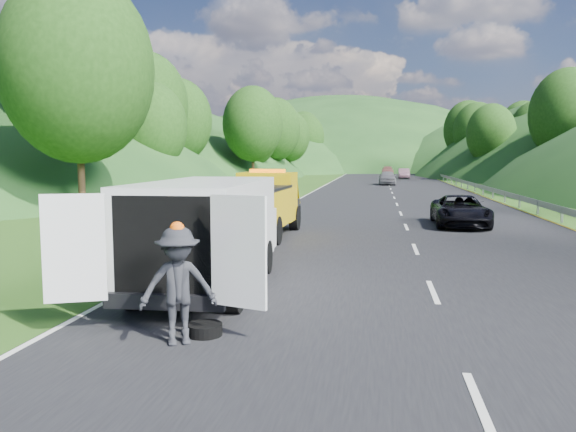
% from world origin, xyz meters
% --- Properties ---
extents(ground, '(320.00, 320.00, 0.00)m').
position_xyz_m(ground, '(0.00, 0.00, 0.00)').
color(ground, '#38661E').
rests_on(ground, ground).
extents(road_surface, '(14.00, 200.00, 0.02)m').
position_xyz_m(road_surface, '(3.00, 40.00, 0.01)').
color(road_surface, black).
rests_on(road_surface, ground).
extents(guardrail, '(0.06, 140.00, 1.52)m').
position_xyz_m(guardrail, '(10.30, 52.50, 0.00)').
color(guardrail, gray).
rests_on(guardrail, ground).
extents(tree_line_left, '(14.00, 140.00, 14.00)m').
position_xyz_m(tree_line_left, '(-19.00, 60.00, 0.00)').
color(tree_line_left, '#285418').
rests_on(tree_line_left, ground).
extents(tree_line_right, '(14.00, 140.00, 14.00)m').
position_xyz_m(tree_line_right, '(23.00, 60.00, 0.00)').
color(tree_line_right, '#285418').
rests_on(tree_line_right, ground).
extents(hills_backdrop, '(201.00, 288.60, 44.00)m').
position_xyz_m(hills_backdrop, '(6.50, 134.70, 0.00)').
color(hills_backdrop, '#2D5B23').
rests_on(hills_backdrop, ground).
extents(tow_truck, '(2.42, 6.07, 2.58)m').
position_xyz_m(tow_truck, '(-2.70, 6.34, 1.26)').
color(tow_truck, black).
rests_on(tow_truck, ground).
extents(white_van, '(3.90, 7.20, 2.53)m').
position_xyz_m(white_van, '(-2.13, -2.41, 1.43)').
color(white_van, black).
rests_on(white_van, ground).
extents(woman, '(0.52, 0.62, 1.47)m').
position_xyz_m(woman, '(-3.75, 1.05, 0.00)').
color(woman, silver).
rests_on(woman, ground).
extents(child, '(0.66, 0.65, 1.07)m').
position_xyz_m(child, '(-2.86, -1.39, 0.00)').
color(child, tan).
rests_on(child, ground).
extents(worker, '(1.43, 1.16, 1.93)m').
position_xyz_m(worker, '(-1.45, -6.31, 0.00)').
color(worker, black).
rests_on(worker, ground).
extents(suitcase, '(0.40, 0.31, 0.56)m').
position_xyz_m(suitcase, '(-3.87, 0.19, 0.28)').
color(suitcase, '#5B5A44').
rests_on(suitcase, ground).
extents(spare_tire, '(0.61, 0.61, 0.20)m').
position_xyz_m(spare_tire, '(-1.17, -5.82, 0.00)').
color(spare_tire, black).
rests_on(spare_tire, ground).
extents(passing_suv, '(2.31, 4.93, 1.36)m').
position_xyz_m(passing_suv, '(5.37, 10.78, 0.00)').
color(passing_suv, black).
rests_on(passing_suv, ground).
extents(dist_car_a, '(1.87, 4.64, 1.58)m').
position_xyz_m(dist_car_a, '(2.82, 48.12, 0.00)').
color(dist_car_a, '#56555B').
rests_on(dist_car_a, ground).
extents(dist_car_b, '(1.52, 4.37, 1.44)m').
position_xyz_m(dist_car_b, '(5.48, 67.15, 0.00)').
color(dist_car_b, '#7B5264').
rests_on(dist_car_b, ground).
extents(dist_car_c, '(1.99, 4.90, 1.42)m').
position_xyz_m(dist_car_c, '(3.48, 84.88, 0.00)').
color(dist_car_c, brown).
rests_on(dist_car_c, ground).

